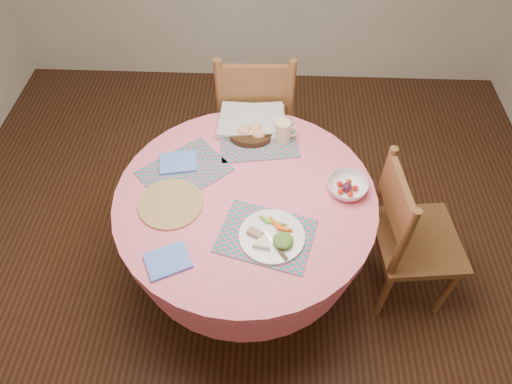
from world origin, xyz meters
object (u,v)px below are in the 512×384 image
(dining_table, at_px, (246,220))
(dinner_plate, at_px, (273,236))
(chair_back, at_px, (256,115))
(latte_mug, at_px, (283,131))
(fruit_bowl, at_px, (347,187))
(chair_right, at_px, (409,236))
(bread_bowl, at_px, (251,133))
(wicker_trivet, at_px, (171,204))

(dining_table, height_order, dinner_plate, dinner_plate)
(dining_table, height_order, chair_back, chair_back)
(dinner_plate, bearing_deg, chair_back, 96.62)
(dinner_plate, height_order, latte_mug, latte_mug)
(chair_back, relative_size, dinner_plate, 3.60)
(dinner_plate, relative_size, fruit_bowl, 1.21)
(chair_back, bearing_deg, latte_mug, 108.65)
(dinner_plate, bearing_deg, chair_right, 17.81)
(dining_table, xyz_separation_m, bread_bowl, (0.01, 0.39, 0.23))
(bread_bowl, xyz_separation_m, latte_mug, (0.17, -0.01, 0.03))
(chair_right, xyz_separation_m, chair_back, (-0.81, 0.84, 0.05))
(fruit_bowl, bearing_deg, dinner_plate, -139.81)
(wicker_trivet, bearing_deg, latte_mug, 40.99)
(fruit_bowl, bearing_deg, wicker_trivet, -171.84)
(dinner_plate, xyz_separation_m, bread_bowl, (-0.13, 0.63, 0.01))
(chair_back, height_order, latte_mug, chair_back)
(dining_table, height_order, latte_mug, latte_mug)
(chair_right, relative_size, latte_mug, 7.85)
(chair_back, distance_m, fruit_bowl, 0.93)
(chair_right, xyz_separation_m, dinner_plate, (-0.69, -0.22, 0.28))
(latte_mug, bearing_deg, bread_bowl, 174.89)
(wicker_trivet, distance_m, latte_mug, 0.69)
(dining_table, distance_m, latte_mug, 0.49)
(chair_right, height_order, bread_bowl, chair_right)
(dining_table, xyz_separation_m, chair_back, (0.01, 0.82, -0.02))
(chair_right, height_order, wicker_trivet, chair_right)
(chair_back, xyz_separation_m, dinner_plate, (0.12, -1.06, 0.23))
(chair_back, xyz_separation_m, bread_bowl, (-0.00, -0.43, 0.24))
(chair_right, xyz_separation_m, wicker_trivet, (-1.17, -0.05, 0.26))
(wicker_trivet, distance_m, fruit_bowl, 0.82)
(dining_table, height_order, wicker_trivet, wicker_trivet)
(wicker_trivet, relative_size, bread_bowl, 1.30)
(dining_table, xyz_separation_m, latte_mug, (0.17, 0.38, 0.26))
(latte_mug, xyz_separation_m, fruit_bowl, (0.30, -0.33, -0.04))
(dining_table, distance_m, chair_right, 0.83)
(dining_table, bearing_deg, latte_mug, 65.34)
(bread_bowl, relative_size, latte_mug, 1.91)
(latte_mug, bearing_deg, fruit_bowl, -47.72)
(chair_right, relative_size, bread_bowl, 4.11)
(bread_bowl, bearing_deg, chair_back, 89.43)
(fruit_bowl, bearing_deg, chair_back, 120.98)
(dining_table, relative_size, wicker_trivet, 4.13)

